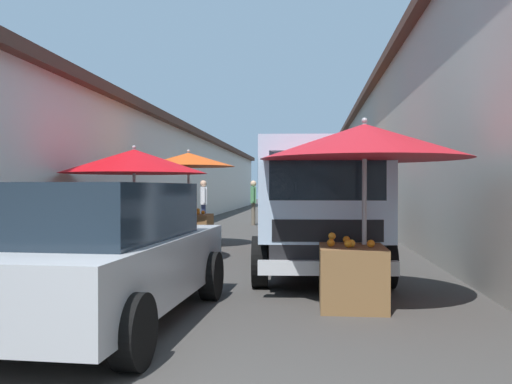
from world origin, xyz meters
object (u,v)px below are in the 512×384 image
fruit_stall_near_left (316,178)px  delivery_truck (319,211)px  fruit_stall_mid_lane (190,177)px  hatchback_car (99,253)px  fruit_stall_near_right (133,172)px  vendor_in_shade (253,199)px  plastic_stool (170,267)px  fruit_stall_far_right (315,179)px  fruit_stall_far_left (363,162)px  vendor_by_crates (203,200)px

fruit_stall_near_left → delivery_truck: bearing=-179.9°
fruit_stall_mid_lane → hatchback_car: (-7.20, -0.66, -0.91)m
fruit_stall_near_left → fruit_stall_near_right: (-2.23, 3.43, 0.09)m
vendor_in_shade → fruit_stall_mid_lane: bearing=174.3°
delivery_truck → plastic_stool: 2.43m
fruit_stall_far_right → hatchback_car: bearing=169.4°
delivery_truck → fruit_stall_far_left: bearing=-164.3°
fruit_stall_far_right → fruit_stall_mid_lane: bearing=150.1°
vendor_in_shade → hatchback_car: bearing=179.7°
delivery_truck → vendor_by_crates: size_ratio=3.07×
vendor_in_shade → plastic_stool: size_ratio=3.78×
fruit_stall_far_right → plastic_stool: (-10.60, 2.05, -1.35)m
hatchback_car → vendor_in_shade: size_ratio=2.42×
fruit_stall_near_left → vendor_in_shade: bearing=15.9°
fruit_stall_far_right → hatchback_car: fruit_stall_far_right is taller
fruit_stall_far_left → vendor_by_crates: (11.73, 4.26, -0.76)m
fruit_stall_near_left → vendor_by_crates: (6.19, 3.76, -0.66)m
fruit_stall_far_left → hatchback_car: size_ratio=0.63×
fruit_stall_far_left → vendor_by_crates: size_ratio=1.54×
hatchback_car → vendor_in_shade: bearing=-0.3°
fruit_stall_near_left → fruit_stall_far_right: size_ratio=0.89×
fruit_stall_far_right → vendor_by_crates: (0.55, 3.81, -0.73)m
fruit_stall_near_left → vendor_by_crates: size_ratio=1.48×
fruit_stall_mid_lane → vendor_by_crates: bearing=8.2°
fruit_stall_far_left → hatchback_car: 3.18m
hatchback_car → fruit_stall_far_right: bearing=-10.6°
fruit_stall_near_left → vendor_in_shade: size_ratio=1.47×
fruit_stall_far_left → hatchback_car: bearing=113.5°
delivery_truck → vendor_in_shade: 11.79m
hatchback_car → delivery_truck: bearing=-37.8°
fruit_stall_near_left → vendor_in_shade: 8.11m
fruit_stall_far_right → hatchback_car: 12.65m
fruit_stall_far_left → vendor_in_shade: bearing=11.5°
fruit_stall_near_left → fruit_stall_far_left: 5.57m
fruit_stall_far_left → delivery_truck: (1.74, 0.49, -0.67)m
fruit_stall_near_left → hatchback_car: fruit_stall_near_left is taller
vendor_by_crates → delivery_truck: bearing=-159.3°
fruit_stall_mid_lane → hatchback_car: bearing=-174.8°
fruit_stall_near_right → fruit_stall_mid_lane: (2.68, -0.49, -0.05)m
fruit_stall_mid_lane → delivery_truck: (-4.25, -2.94, -0.60)m
delivery_truck → plastic_stool: delivery_truck is taller
fruit_stall_far_right → delivery_truck: 9.47m
fruit_stall_near_right → plastic_stool: 3.37m
fruit_stall_mid_lane → vendor_by_crates: 5.84m
fruit_stall_far_left → fruit_stall_mid_lane: 6.91m
fruit_stall_near_right → vendor_in_shade: (10.01, -1.22, -0.75)m
fruit_stall_mid_lane → plastic_stool: (-5.40, -0.93, -1.32)m
fruit_stall_near_right → vendor_in_shade: fruit_stall_near_right is taller
hatchback_car → delivery_truck: delivery_truck is taller
hatchback_car → fruit_stall_far_left: bearing=-66.5°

